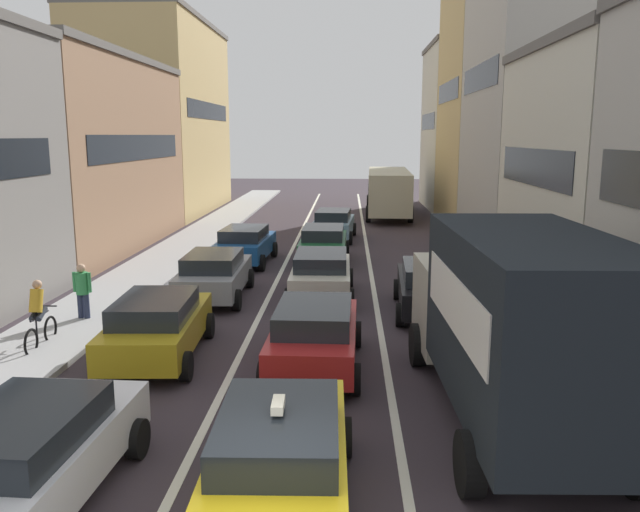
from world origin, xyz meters
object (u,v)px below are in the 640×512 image
(taxi_centre_lane_front, at_px, (280,455))
(sedan_left_lane_fourth, at_px, (245,244))
(removalist_box_truck, at_px, (513,318))
(sedan_left_lane_third, at_px, (214,274))
(pedestrian_near_kerb, at_px, (82,289))
(bus_mid_queue_primary, at_px, (388,189))
(sedan_centre_lane_second, at_px, (315,334))
(wagon_left_lane_second, at_px, (157,325))
(sedan_left_lane_front, at_px, (29,455))
(coupe_centre_lane_fourth, at_px, (323,243))
(hatchback_centre_lane_third, at_px, (321,273))
(sedan_right_lane_behind_truck, at_px, (431,286))
(cyclist_on_sidewalk, at_px, (39,316))
(sedan_centre_lane_fifth, at_px, (334,224))

(taxi_centre_lane_front, xyz_separation_m, sedan_left_lane_fourth, (-3.22, 17.10, -0.00))
(sedan_left_lane_fourth, bearing_deg, removalist_box_truck, -151.03)
(sedan_left_lane_third, distance_m, pedestrian_near_kerb, 4.15)
(pedestrian_near_kerb, bearing_deg, bus_mid_queue_primary, -14.92)
(sedan_centre_lane_second, height_order, wagon_left_lane_second, same)
(sedan_left_lane_front, bearing_deg, coupe_centre_lane_fourth, -8.32)
(sedan_centre_lane_second, relative_size, hatchback_centre_lane_third, 1.01)
(removalist_box_truck, relative_size, sedan_left_lane_third, 1.79)
(sedan_left_lane_front, relative_size, hatchback_centre_lane_third, 1.01)
(taxi_centre_lane_front, bearing_deg, removalist_box_truck, -54.75)
(taxi_centre_lane_front, height_order, sedan_right_lane_behind_truck, taxi_centre_lane_front)
(sedan_centre_lane_second, distance_m, bus_mid_queue_primary, 27.65)
(sedan_left_lane_third, bearing_deg, sedan_right_lane_behind_truck, -102.92)
(sedan_left_lane_third, height_order, bus_mid_queue_primary, bus_mid_queue_primary)
(sedan_left_lane_fourth, xyz_separation_m, pedestrian_near_kerb, (-3.14, -8.44, 0.15))
(sedan_right_lane_behind_truck, height_order, pedestrian_near_kerb, pedestrian_near_kerb)
(wagon_left_lane_second, distance_m, sedan_right_lane_behind_truck, 7.95)
(sedan_right_lane_behind_truck, height_order, bus_mid_queue_primary, bus_mid_queue_primary)
(removalist_box_truck, relative_size, sedan_centre_lane_second, 1.79)
(removalist_box_truck, bearing_deg, coupe_centre_lane_fourth, 12.93)
(sedan_left_lane_front, height_order, sedan_left_lane_fourth, same)
(taxi_centre_lane_front, xyz_separation_m, sedan_centre_lane_second, (0.19, 5.45, -0.00))
(removalist_box_truck, bearing_deg, pedestrian_near_kerb, 58.22)
(coupe_centre_lane_fourth, relative_size, bus_mid_queue_primary, 0.41)
(removalist_box_truck, relative_size, coupe_centre_lane_fourth, 1.80)
(hatchback_centre_lane_third, distance_m, sedan_left_lane_fourth, 6.31)
(taxi_centre_lane_front, xyz_separation_m, sedan_left_lane_front, (-3.43, -0.14, -0.00))
(sedan_left_lane_front, relative_size, sedan_left_lane_fourth, 1.00)
(taxi_centre_lane_front, distance_m, coupe_centre_lane_fourth, 17.47)
(sedan_left_lane_fourth, distance_m, bus_mid_queue_primary, 17.18)
(sedan_centre_lane_second, distance_m, wagon_left_lane_second, 3.69)
(hatchback_centre_lane_third, relative_size, pedestrian_near_kerb, 2.60)
(sedan_centre_lane_second, relative_size, cyclist_on_sidewalk, 2.51)
(taxi_centre_lane_front, height_order, pedestrian_near_kerb, same)
(sedan_left_lane_front, xyz_separation_m, pedestrian_near_kerb, (-2.93, 8.80, 0.15))
(sedan_right_lane_behind_truck, bearing_deg, sedan_left_lane_third, 81.00)
(cyclist_on_sidewalk, distance_m, pedestrian_near_kerb, 2.29)
(sedan_right_lane_behind_truck, distance_m, pedestrian_near_kerb, 9.78)
(sedan_centre_lane_fifth, xyz_separation_m, bus_mid_queue_primary, (3.29, 9.62, 0.96))
(sedan_right_lane_behind_truck, height_order, cyclist_on_sidewalk, cyclist_on_sidewalk)
(sedan_left_lane_third, bearing_deg, sedan_centre_lane_fifth, -17.59)
(removalist_box_truck, xyz_separation_m, pedestrian_near_kerb, (-10.15, 5.84, -1.03))
(taxi_centre_lane_front, bearing_deg, hatchback_centre_lane_third, -1.76)
(sedan_left_lane_third, bearing_deg, coupe_centre_lane_fourth, -29.29)
(wagon_left_lane_second, height_order, sedan_centre_lane_fifth, same)
(wagon_left_lane_second, xyz_separation_m, cyclist_on_sidewalk, (-3.01, 0.44, 0.05))
(bus_mid_queue_primary, bearing_deg, taxi_centre_lane_front, 176.03)
(removalist_box_truck, distance_m, sedan_left_lane_third, 11.24)
(coupe_centre_lane_fourth, height_order, cyclist_on_sidewalk, cyclist_on_sidewalk)
(coupe_centre_lane_fourth, distance_m, sedan_right_lane_behind_truck, 8.14)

